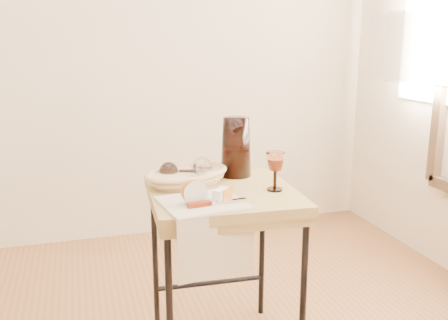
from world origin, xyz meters
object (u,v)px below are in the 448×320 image
object	(u,v)px
side_table	(223,273)
apple_half	(194,191)
table_knife	(215,202)
bread_basket	(188,177)
pitcher	(236,147)
goblet_lying_a	(180,171)
tea_towel	(202,202)
wine_goblet	(275,171)
goblet_lying_b	(200,170)

from	to	relation	value
side_table	apple_half	world-z (taller)	apple_half
apple_half	table_knife	bearing A→B (deg)	-33.80
bread_basket	pitcher	xyz separation A→B (m)	(0.22, 0.06, 0.10)
goblet_lying_a	table_knife	size ratio (longest dim) A/B	0.57
apple_half	table_knife	xyz separation A→B (m)	(0.06, -0.04, -0.03)
table_knife	bread_basket	bearing A→B (deg)	88.08
side_table	apple_half	size ratio (longest dim) A/B	7.68
side_table	table_knife	size ratio (longest dim) A/B	3.26
goblet_lying_a	pitcher	xyz separation A→B (m)	(0.24, 0.04, 0.07)
tea_towel	table_knife	xyz separation A→B (m)	(0.03, -0.04, 0.01)
bread_basket	wine_goblet	distance (m)	0.35
bread_basket	goblet_lying_a	world-z (taller)	goblet_lying_a
goblet_lying_a	pitcher	world-z (taller)	pitcher
goblet_lying_a	goblet_lying_b	size ratio (longest dim) A/B	0.86
goblet_lying_b	apple_half	distance (m)	0.25
tea_towel	apple_half	size ratio (longest dim) A/B	3.07
tea_towel	wine_goblet	xyz separation A→B (m)	(0.30, 0.07, 0.07)
apple_half	wine_goblet	bearing A→B (deg)	7.23
bread_basket	goblet_lying_a	bearing A→B (deg)	129.21
table_knife	wine_goblet	bearing A→B (deg)	15.06
tea_towel	goblet_lying_b	world-z (taller)	goblet_lying_b
side_table	tea_towel	distance (m)	0.39
pitcher	table_knife	xyz separation A→B (m)	(-0.19, -0.35, -0.11)
goblet_lying_b	bread_basket	bearing A→B (deg)	89.74
side_table	pitcher	distance (m)	0.51
side_table	apple_half	bearing A→B (deg)	-136.23
side_table	pitcher	bearing A→B (deg)	57.91
tea_towel	wine_goblet	world-z (taller)	wine_goblet
tea_towel	goblet_lying_a	world-z (taller)	goblet_lying_a
goblet_lying_b	tea_towel	bearing A→B (deg)	-171.11
tea_towel	bread_basket	bearing A→B (deg)	80.87
side_table	bread_basket	size ratio (longest dim) A/B	2.22
bread_basket	goblet_lying_b	bearing A→B (deg)	-46.02
wine_goblet	table_knife	bearing A→B (deg)	-157.61
pitcher	table_knife	bearing A→B (deg)	-140.50
side_table	tea_towel	bearing A→B (deg)	-130.59
tea_towel	goblet_lying_b	size ratio (longest dim) A/B	1.97
wine_goblet	goblet_lying_a	bearing A→B (deg)	148.23
goblet_lying_b	apple_half	xyz separation A→B (m)	(-0.08, -0.24, -0.01)
wine_goblet	apple_half	world-z (taller)	wine_goblet
wine_goblet	table_knife	distance (m)	0.29
bread_basket	goblet_lying_b	size ratio (longest dim) A/B	2.22
tea_towel	apple_half	world-z (taller)	apple_half
goblet_lying_a	wine_goblet	world-z (taller)	wine_goblet
goblet_lying_a	tea_towel	bearing A→B (deg)	109.86
tea_towel	table_knife	world-z (taller)	table_knife
bread_basket	goblet_lying_a	distance (m)	0.04
tea_towel	goblet_lying_a	size ratio (longest dim) A/B	2.29
pitcher	apple_half	distance (m)	0.41
goblet_lying_a	goblet_lying_b	distance (m)	0.08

